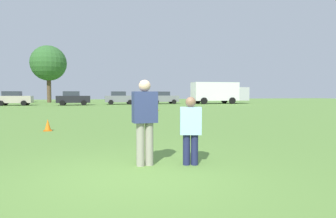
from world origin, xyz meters
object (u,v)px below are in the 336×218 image
Objects in this scene: frisbee at (153,109)px; parked_car_mid_left at (14,98)px; box_truck at (219,92)px; player_defender at (191,127)px; parked_car_mid_right at (120,98)px; player_thrower at (145,117)px; parked_car_near_right at (163,98)px; parked_car_center at (73,98)px; traffic_cone at (48,125)px.

parked_car_mid_left is (-10.09, 34.91, -0.24)m from frisbee.
parked_car_mid_left is at bearing 177.26° from box_truck.
parked_car_mid_right reaches higher than player_defender.
player_thrower is 0.42× the size of parked_car_near_right.
parked_car_center is 20.79m from box_truck.
parked_car_center is (0.02, 27.23, 0.69)m from traffic_cone.
parked_car_near_right is 0.50× the size of box_truck.
parked_car_center reaches higher than traffic_cone.
parked_car_mid_left is at bearing 170.67° from parked_car_center.
parked_car_mid_right is at bearing 11.69° from parked_car_center.
player_defender is 34.30m from parked_car_center.
parked_car_near_right is at bearing 74.44° from frisbee.
player_thrower is at bearing -85.57° from parked_car_center.
parked_car_near_right is (19.93, 0.41, 0.00)m from parked_car_mid_left.
parked_car_mid_left is (-7.22, 28.42, 0.69)m from traffic_cone.
parked_car_center is (7.25, -1.19, 0.00)m from parked_car_mid_left.
traffic_cone is at bearing 117.54° from player_defender.
traffic_cone is 0.11× the size of parked_car_center.
traffic_cone is 31.52m from parked_car_near_right.
box_truck is at bearing 61.73° from player_thrower.
parked_car_mid_right reaches higher than player_thrower.
parked_car_near_right is at bearing 74.19° from player_thrower.
player_defender is at bearing -84.04° from parked_car_center.
parked_car_center is at bearing 95.96° from player_defender.
frisbee is 36.67m from parked_car_near_right.
parked_car_mid_left reaches higher than player_defender.
parked_car_mid_left is at bearing 105.71° from player_thrower.
box_truck reaches higher than parked_car_mid_left.
parked_car_mid_right is (13.43, 0.09, 0.00)m from parked_car_mid_left.
player_thrower is at bearing 167.39° from player_defender.
player_thrower is at bearing -95.78° from parked_car_mid_right.
player_defender is 0.17× the size of box_truck.
parked_car_near_right is at bearing 7.21° from parked_car_center.
player_defender is 36.86m from parked_car_near_right.
parked_car_mid_left is 28.06m from box_truck.
frisbee is at bearing 39.98° from player_thrower.
player_defender reaches higher than traffic_cone.
player_defender is 36.92m from parked_car_mid_left.
player_thrower is 7.22m from traffic_cone.
player_defender is 3.01× the size of traffic_cone.
parked_car_mid_left and parked_car_center have the same top height.
parked_car_near_right reaches higher than traffic_cone.
parked_car_mid_right is (3.56, 35.18, -0.09)m from player_thrower.
parked_car_mid_right is at bearing 77.71° from traffic_cone.
player_thrower is at bearing -118.27° from box_truck.
player_defender is (0.94, -0.21, -0.21)m from player_thrower.
player_defender is at bearing -28.61° from frisbee.
frisbee is 0.06× the size of parked_car_mid_right.
player_thrower is 35.36m from parked_car_mid_right.
parked_car_mid_right is 14.68m from box_truck.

